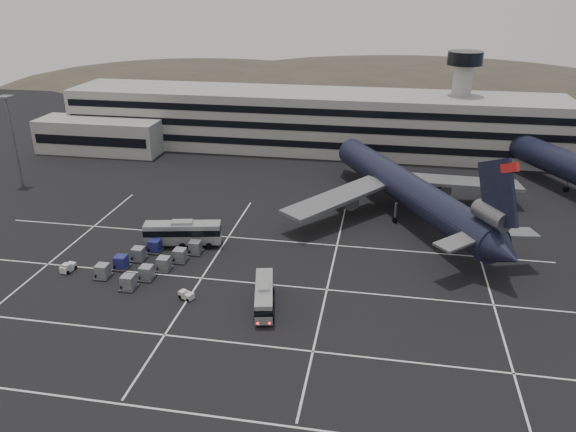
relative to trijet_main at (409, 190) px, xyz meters
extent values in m
plane|color=black|center=(-23.12, -31.71, -5.25)|extent=(260.00, 260.00, 0.00)
cube|color=silver|center=(-23.12, -53.71, -5.24)|extent=(90.00, 0.25, 0.01)
cube|color=silver|center=(-23.12, -41.71, -5.24)|extent=(90.00, 0.25, 0.01)
cube|color=silver|center=(-23.12, -27.71, -5.24)|extent=(90.00, 0.25, 0.01)
cube|color=silver|center=(-23.12, -13.71, -5.24)|extent=(90.00, 0.25, 0.01)
cube|color=silver|center=(-53.12, -25.71, -5.24)|extent=(0.25, 55.00, 0.01)
cube|color=silver|center=(-29.12, -25.71, -5.24)|extent=(0.25, 55.00, 0.01)
cube|color=silver|center=(-11.12, -25.71, -5.24)|extent=(0.25, 55.00, 0.01)
cube|color=silver|center=(10.88, -25.71, -5.24)|extent=(0.25, 55.00, 0.01)
cube|color=gray|center=(-23.12, 40.29, 1.75)|extent=(120.00, 18.00, 14.00)
cube|color=black|center=(-23.12, 31.24, -1.75)|extent=(118.00, 0.20, 1.60)
cube|color=black|center=(-23.12, 31.24, 2.25)|extent=(118.00, 0.20, 1.60)
cube|color=black|center=(-23.12, 31.24, 5.95)|extent=(118.00, 0.20, 1.60)
cube|color=gray|center=(-73.12, 28.29, -1.25)|extent=(30.00, 10.00, 8.00)
cylinder|color=gray|center=(11.88, 42.29, 5.75)|extent=(4.40, 4.40, 22.00)
cylinder|color=black|center=(11.88, 42.29, 17.25)|extent=(8.00, 8.00, 3.00)
ellipsoid|color=#38332B|center=(-83.12, 138.29, -15.75)|extent=(196.00, 140.00, 32.00)
ellipsoid|color=#38332B|center=(6.88, 138.29, -18.75)|extent=(252.00, 180.00, 44.00)
cylinder|color=slate|center=(-78.12, 3.29, 3.75)|extent=(0.50, 0.50, 18.00)
cube|color=slate|center=(-78.12, 3.29, 12.85)|extent=(2.40, 2.40, 0.35)
cylinder|color=black|center=(-0.24, 0.44, -0.05)|extent=(27.99, 44.78, 5.60)
cone|color=black|center=(-12.84, 23.41, -0.05)|extent=(7.07, 6.64, 5.60)
cone|color=black|center=(12.50, -22.79, -0.05)|extent=(6.82, 6.81, 5.04)
cube|color=black|center=(10.82, -19.73, 7.35)|extent=(4.99, 8.55, 10.97)
cube|color=red|center=(11.54, -21.04, 11.55)|extent=(2.04, 3.10, 2.24)
cylinder|color=#595B60|center=(10.58, -19.29, 4.05)|extent=(5.25, 6.56, 2.70)
cube|color=slate|center=(6.65, -20.87, 0.55)|extent=(7.78, 7.32, 0.87)
cube|color=slate|center=(14.02, -16.83, 0.55)|extent=(8.11, 5.23, 0.87)
cube|color=slate|center=(-12.16, -3.82, -0.85)|extent=(18.18, 20.52, 1.75)
cylinder|color=#595B60|center=(-10.98, 0.26, -2.55)|extent=(5.01, 6.12, 2.70)
cube|color=slate|center=(9.76, 8.20, -0.85)|extent=(22.49, 8.04, 1.75)
cylinder|color=#595B60|center=(5.68, 9.39, -2.55)|extent=(5.01, 6.12, 2.70)
cylinder|color=slate|center=(-7.63, 13.91, -3.05)|extent=(0.44, 0.44, 3.00)
cylinder|color=black|center=(-7.63, 13.91, -4.70)|extent=(0.97, 1.20, 1.10)
cylinder|color=slate|center=(-2.09, -2.85, -3.05)|extent=(0.44, 0.44, 3.00)
cylinder|color=black|center=(-2.09, -2.85, -4.70)|extent=(0.97, 1.20, 1.10)
cylinder|color=slate|center=(3.53, 0.23, -3.05)|extent=(0.44, 0.44, 3.00)
cylinder|color=black|center=(3.53, 0.23, -4.70)|extent=(0.97, 1.20, 1.10)
cylinder|color=black|center=(31.52, 18.76, -0.05)|extent=(26.40, 45.47, 5.60)
cone|color=black|center=(19.85, 42.21, -0.05)|extent=(7.02, 6.52, 5.60)
cylinder|color=slate|center=(31.52, 18.76, -3.05)|extent=(0.44, 0.44, 3.00)
cylinder|color=black|center=(31.52, 18.76, -4.70)|extent=(0.94, 1.21, 1.10)
cube|color=gray|center=(-18.65, -33.55, -3.44)|extent=(4.12, 9.97, 2.65)
cube|color=black|center=(-18.65, -33.55, -3.12)|extent=(4.19, 10.04, 0.84)
cube|color=gray|center=(-18.65, -33.55, -1.95)|extent=(1.92, 2.88, 0.31)
cylinder|color=black|center=(-19.04, -37.11, -4.83)|extent=(0.45, 0.89, 0.85)
cylinder|color=black|center=(-16.88, -36.66, -4.83)|extent=(0.45, 0.89, 0.85)
cylinder|color=black|center=(-19.73, -33.77, -4.83)|extent=(0.45, 0.89, 0.85)
cylinder|color=black|center=(-17.56, -33.33, -4.83)|extent=(0.45, 0.89, 0.85)
cylinder|color=black|center=(-20.41, -30.44, -4.83)|extent=(0.45, 0.89, 0.85)
cylinder|color=black|center=(-18.25, -30.00, -4.83)|extent=(0.45, 0.89, 0.85)
cube|color=#FF0C05|center=(-18.36, -38.48, -4.45)|extent=(0.23, 0.11, 0.19)
cube|color=#FF0C05|center=(-16.97, -38.19, -4.45)|extent=(0.23, 0.11, 0.19)
cube|color=gray|center=(-35.28, -18.02, -3.02)|extent=(12.27, 5.06, 3.26)
cube|color=black|center=(-35.28, -18.02, -2.63)|extent=(12.34, 5.13, 1.03)
cube|color=gray|center=(-35.28, -18.02, -1.19)|extent=(3.55, 2.36, 0.38)
cylinder|color=black|center=(-30.90, -18.52, -4.73)|extent=(1.09, 0.55, 1.04)
cylinder|color=black|center=(-31.44, -15.85, -4.73)|extent=(1.09, 0.55, 1.04)
cylinder|color=black|center=(-35.00, -19.36, -4.73)|extent=(1.09, 0.55, 1.04)
cylinder|color=black|center=(-35.55, -16.69, -4.73)|extent=(1.09, 0.55, 1.04)
cylinder|color=black|center=(-39.11, -20.19, -4.73)|extent=(1.09, 0.55, 1.04)
cylinder|color=black|center=(-39.65, -17.53, -4.73)|extent=(1.09, 0.55, 1.04)
cube|color=silver|center=(-48.91, -29.14, -4.69)|extent=(1.66, 2.46, 0.92)
cube|color=silver|center=(-49.02, -29.64, -4.07)|extent=(1.29, 1.13, 0.51)
cylinder|color=black|center=(-49.63, -29.82, -4.96)|extent=(0.34, 0.61, 0.57)
cylinder|color=black|center=(-48.53, -30.05, -4.96)|extent=(0.34, 0.61, 0.57)
cylinder|color=black|center=(-49.30, -28.22, -4.96)|extent=(0.34, 0.61, 0.57)
cylinder|color=black|center=(-48.19, -28.45, -4.96)|extent=(0.34, 0.61, 0.57)
cube|color=silver|center=(-29.32, -33.30, -4.75)|extent=(2.27, 1.84, 0.81)
cube|color=silver|center=(-28.91, -33.49, -4.21)|extent=(1.17, 1.25, 0.45)
cylinder|color=black|center=(-28.88, -34.06, -5.00)|extent=(0.54, 0.40, 0.51)
cylinder|color=black|center=(-28.45, -33.16, -5.00)|extent=(0.54, 0.40, 0.51)
cylinder|color=black|center=(-30.19, -33.43, -5.00)|extent=(0.54, 0.40, 0.51)
cylinder|color=black|center=(-29.76, -32.54, -5.00)|extent=(0.54, 0.40, 0.51)
cube|color=#2D2D30|center=(-43.01, -29.97, -5.07)|extent=(2.90, 3.06, 0.20)
cylinder|color=black|center=(-43.01, -29.97, -5.14)|extent=(0.11, 0.22, 0.22)
cube|color=gray|center=(-43.01, -29.97, -4.10)|extent=(2.26, 2.26, 1.75)
cube|color=#2D2D30|center=(-38.03, -32.27, -5.07)|extent=(2.90, 3.06, 0.20)
cylinder|color=black|center=(-38.03, -32.27, -5.14)|extent=(0.11, 0.22, 0.22)
cube|color=gray|center=(-38.03, -32.27, -4.10)|extent=(2.26, 2.26, 1.75)
cube|color=#2D2D30|center=(-41.63, -26.98, -5.07)|extent=(2.90, 3.06, 0.20)
cylinder|color=black|center=(-41.63, -26.98, -5.14)|extent=(0.11, 0.22, 0.22)
cube|color=navy|center=(-41.63, -26.98, -4.10)|extent=(2.26, 2.26, 1.75)
cube|color=#2D2D30|center=(-36.65, -29.29, -5.07)|extent=(2.90, 3.06, 0.20)
cylinder|color=black|center=(-36.65, -29.29, -5.14)|extent=(0.11, 0.22, 0.22)
cube|color=gray|center=(-36.65, -29.29, -4.10)|extent=(2.26, 2.26, 1.75)
cube|color=#2D2D30|center=(-40.24, -24.00, -5.07)|extent=(2.90, 3.06, 0.20)
cylinder|color=black|center=(-40.24, -24.00, -5.14)|extent=(0.11, 0.22, 0.22)
cube|color=gray|center=(-40.24, -24.00, -4.10)|extent=(2.26, 2.26, 1.75)
cube|color=#2D2D30|center=(-35.27, -26.30, -5.07)|extent=(2.90, 3.06, 0.20)
cylinder|color=black|center=(-35.27, -26.30, -5.14)|extent=(0.11, 0.22, 0.22)
cube|color=gray|center=(-35.27, -26.30, -4.10)|extent=(2.26, 2.26, 1.75)
cube|color=#2D2D30|center=(-38.86, -21.01, -5.07)|extent=(2.90, 3.06, 0.20)
cylinder|color=black|center=(-38.86, -21.01, -5.14)|extent=(0.11, 0.22, 0.22)
cube|color=navy|center=(-38.86, -21.01, -4.10)|extent=(2.26, 2.26, 1.75)
cube|color=#2D2D30|center=(-33.89, -23.32, -5.07)|extent=(2.90, 3.06, 0.20)
cylinder|color=black|center=(-33.89, -23.32, -5.14)|extent=(0.11, 0.22, 0.22)
cube|color=gray|center=(-33.89, -23.32, -4.10)|extent=(2.26, 2.26, 1.75)
cube|color=#2D2D30|center=(-37.48, -18.03, -5.07)|extent=(2.90, 3.06, 0.20)
cylinder|color=black|center=(-37.48, -18.03, -5.14)|extent=(0.11, 0.22, 0.22)
cube|color=gray|center=(-37.48, -18.03, -4.10)|extent=(2.26, 2.26, 1.75)
cube|color=#2D2D30|center=(-32.50, -20.33, -5.07)|extent=(2.90, 3.06, 0.20)
cylinder|color=black|center=(-32.50, -20.33, -5.14)|extent=(0.11, 0.22, 0.22)
cube|color=gray|center=(-32.50, -20.33, -4.10)|extent=(2.26, 2.26, 1.75)
camera|label=1|loc=(-4.50, -94.45, 34.44)|focal=35.00mm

